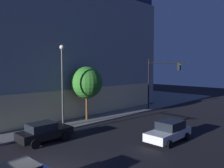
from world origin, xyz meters
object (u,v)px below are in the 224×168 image
at_px(modern_building, 22,45).
at_px(street_lamp_sidewalk, 62,76).
at_px(car_black, 44,132).
at_px(car_white, 169,131).
at_px(traffic_light_far_corner, 159,76).
at_px(sidewalk_tree, 87,83).

distance_m(modern_building, street_lamp_sidewalk, 16.91).
bearing_deg(car_black, car_white, -43.81).
distance_m(traffic_light_far_corner, car_white, 13.08).
relative_size(modern_building, street_lamp_sidewalk, 3.81).
bearing_deg(traffic_light_far_corner, sidewalk_tree, 166.04).
relative_size(modern_building, car_white, 6.76).
xyz_separation_m(street_lamp_sidewalk, sidewalk_tree, (3.51, 0.68, -0.87)).
distance_m(modern_building, traffic_light_far_corner, 21.11).
xyz_separation_m(sidewalk_tree, car_white, (0.17, -10.04, -3.40)).
height_order(traffic_light_far_corner, car_white, traffic_light_far_corner).
xyz_separation_m(modern_building, car_black, (-6.80, -18.58, -8.42)).
distance_m(sidewalk_tree, car_white, 10.60).
xyz_separation_m(street_lamp_sidewalk, car_black, (-3.41, -2.55, -4.25)).
bearing_deg(modern_building, traffic_light_far_corner, -60.09).
xyz_separation_m(traffic_light_far_corner, sidewalk_tree, (-10.15, 2.52, -0.49)).
height_order(modern_building, traffic_light_far_corner, modern_building).
xyz_separation_m(traffic_light_far_corner, car_black, (-17.08, -0.71, -3.87)).
xyz_separation_m(modern_building, traffic_light_far_corner, (10.28, -17.87, -4.54)).
bearing_deg(modern_building, car_white, -89.32).
xyz_separation_m(sidewalk_tree, car_black, (-6.92, -3.23, -3.39)).
relative_size(traffic_light_far_corner, street_lamp_sidewalk, 0.87).
relative_size(car_black, car_white, 0.96).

